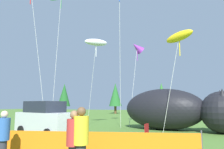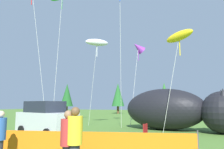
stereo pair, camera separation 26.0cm
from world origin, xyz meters
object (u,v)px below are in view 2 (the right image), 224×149
kite_white_ghost (97,43)px  spectator_in_grey_shirt (75,139)px  spectator_in_red_shirt (68,141)px  kite_purple_delta (138,48)px  inflatable_cat (177,111)px  parked_car (46,119)px  folding_chair (148,132)px  kite_yellow_hero (179,36)px

kite_white_ghost → spectator_in_grey_shirt: bearing=-66.9°
spectator_in_red_shirt → kite_purple_delta: (-1.93, 14.90, 6.32)m
spectator_in_grey_shirt → kite_purple_delta: size_ratio=0.23×
spectator_in_red_shirt → inflatable_cat: bearing=81.6°
parked_car → kite_white_ghost: (0.61, 5.88, 6.30)m
folding_chair → inflatable_cat: size_ratio=0.11×
folding_chair → spectator_in_grey_shirt: bearing=-87.3°
inflatable_cat → folding_chair: bearing=-85.0°
inflatable_cat → spectator_in_grey_shirt: inflatable_cat is taller
spectator_in_grey_shirt → folding_chair: bearing=83.6°
parked_car → kite_white_ghost: 8.64m
kite_purple_delta → kite_white_ghost: kite_purple_delta is taller
kite_yellow_hero → kite_white_ghost: bearing=159.8°
spectator_in_grey_shirt → kite_white_ghost: bearing=113.1°
spectator_in_grey_shirt → spectator_in_red_shirt: bearing=-178.8°
inflatable_cat → spectator_in_red_shirt: (-1.70, -11.49, -0.46)m
kite_yellow_hero → spectator_in_grey_shirt: bearing=-102.1°
kite_purple_delta → folding_chair: bearing=-73.1°
parked_car → kite_purple_delta: size_ratio=0.56×
parked_car → spectator_in_grey_shirt: bearing=-30.4°
parked_car → inflatable_cat: 9.00m
folding_chair → inflatable_cat: bearing=90.6°
folding_chair → kite_purple_delta: 11.69m
folding_chair → kite_white_ghost: size_ratio=0.12×
parked_car → inflatable_cat: (7.27, 5.29, 0.39)m
spectator_in_red_shirt → kite_yellow_hero: kite_yellow_hero is taller
spectator_in_red_shirt → kite_white_ghost: (-4.95, 12.08, 6.37)m
kite_purple_delta → spectator_in_red_shirt: bearing=-82.6°
inflatable_cat → spectator_in_red_shirt: bearing=-84.9°
inflatable_cat → kite_white_ghost: (-6.66, 0.60, 5.91)m
spectator_in_red_shirt → folding_chair: bearing=81.6°
folding_chair → inflatable_cat: inflatable_cat is taller
spectator_in_grey_shirt → kite_yellow_hero: bearing=77.9°
inflatable_cat → spectator_in_grey_shirt: (-1.49, -11.48, -0.41)m
spectator_in_red_shirt → kite_purple_delta: size_ratio=0.22×
folding_chair → kite_white_ghost: bearing=141.6°
folding_chair → spectator_in_grey_shirt: 5.81m
spectator_in_red_shirt → kite_white_ghost: size_ratio=0.22×
inflatable_cat → kite_yellow_hero: (0.53, -2.05, 4.86)m
kite_yellow_hero → folding_chair: bearing=-110.7°
inflatable_cat → spectator_in_red_shirt: 11.62m
parked_car → spectator_in_grey_shirt: size_ratio=2.48×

